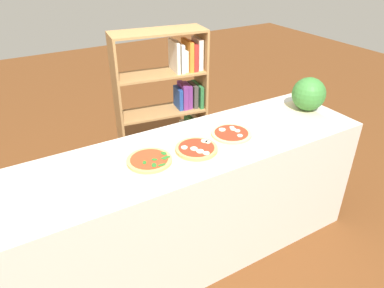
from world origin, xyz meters
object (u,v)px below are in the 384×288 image
pizza_mozzarella_2 (231,134)px  bookshelf (173,106)px  pizza_mozzarella_1 (196,149)px  watermelon (309,94)px  pizza_spinach_0 (150,160)px

pizza_mozzarella_2 → bookshelf: 0.97m
pizza_mozzarella_1 → watermelon: 1.05m
pizza_mozzarella_2 → pizza_mozzarella_1: bearing=-169.9°
pizza_spinach_0 → bookshelf: bookshelf is taller
pizza_spinach_0 → pizza_mozzarella_1: bearing=-5.7°
pizza_spinach_0 → bookshelf: bearing=55.6°
pizza_mozzarella_2 → watermelon: watermelon is taller
bookshelf → pizza_mozzarella_1: bearing=-109.9°
pizza_mozzarella_1 → bookshelf: bearing=70.1°
pizza_mozzarella_1 → pizza_mozzarella_2: (0.30, 0.05, -0.00)m
watermelon → bookshelf: size_ratio=0.18×
pizza_mozzarella_2 → bookshelf: (0.06, 0.95, -0.18)m
pizza_mozzarella_1 → bookshelf: bookshelf is taller
pizza_spinach_0 → pizza_mozzarella_2: (0.61, 0.02, -0.00)m
pizza_spinach_0 → pizza_mozzarella_1: 0.30m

